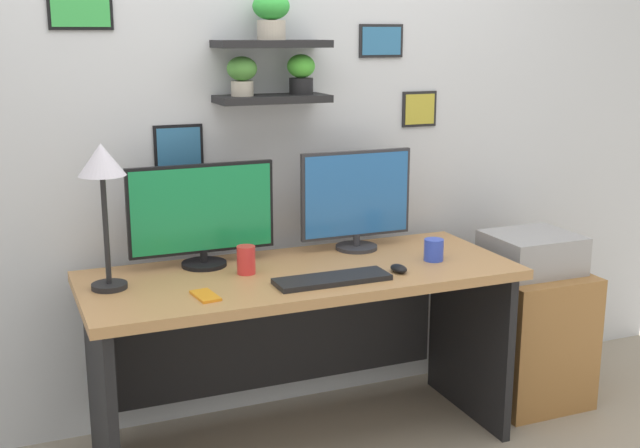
{
  "coord_description": "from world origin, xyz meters",
  "views": [
    {
      "loc": [
        -1.09,
        -2.83,
        1.67
      ],
      "look_at": [
        0.1,
        0.05,
        0.92
      ],
      "focal_mm": 45.18,
      "sensor_mm": 36.0,
      "label": 1
    }
  ],
  "objects": [
    {
      "name": "printer",
      "position": [
        1.12,
        0.03,
        0.7
      ],
      "size": [
        0.38,
        0.34,
        0.17
      ],
      "primitive_type": "cube",
      "color": "#9E9EA3",
      "rests_on": "drawer_cabinet"
    },
    {
      "name": "back_wall_assembly",
      "position": [
        -0.0,
        0.44,
        1.36
      ],
      "size": [
        4.4,
        0.24,
        2.7
      ],
      "color": "silver",
      "rests_on": "ground"
    },
    {
      "name": "drawer_cabinet",
      "position": [
        1.12,
        0.03,
        0.31
      ],
      "size": [
        0.44,
        0.5,
        0.61
      ],
      "primitive_type": "cube",
      "color": "#9E6B38",
      "rests_on": "ground"
    },
    {
      "name": "desk",
      "position": [
        0.0,
        0.06,
        0.54
      ],
      "size": [
        1.7,
        0.68,
        0.75
      ],
      "color": "tan",
      "rests_on": "ground"
    },
    {
      "name": "desk_lamp",
      "position": [
        -0.73,
        0.06,
        1.17
      ],
      "size": [
        0.17,
        0.17,
        0.53
      ],
      "color": "black",
      "rests_on": "desk"
    },
    {
      "name": "computer_mouse",
      "position": [
        0.34,
        -0.17,
        0.77
      ],
      "size": [
        0.06,
        0.09,
        0.03
      ],
      "primitive_type": "ellipsoid",
      "color": "black",
      "rests_on": "desk"
    },
    {
      "name": "ground_plane",
      "position": [
        0.0,
        0.0,
        0.0
      ],
      "size": [
        8.0,
        8.0,
        0.0
      ],
      "primitive_type": "plane",
      "color": "gray"
    },
    {
      "name": "cell_phone",
      "position": [
        -0.43,
        -0.17,
        0.76
      ],
      "size": [
        0.09,
        0.15,
        0.01
      ],
      "primitive_type": "cube",
      "rotation": [
        0.0,
        0.0,
        0.12
      ],
      "color": "orange",
      "rests_on": "desk"
    },
    {
      "name": "coffee_mug",
      "position": [
        0.55,
        -0.07,
        0.8
      ],
      "size": [
        0.08,
        0.08,
        0.09
      ],
      "primitive_type": "cylinder",
      "color": "blue",
      "rests_on": "desk"
    },
    {
      "name": "water_cup",
      "position": [
        -0.21,
        0.05,
        0.81
      ],
      "size": [
        0.07,
        0.07,
        0.11
      ],
      "primitive_type": "cylinder",
      "color": "red",
      "rests_on": "desk"
    },
    {
      "name": "keyboard",
      "position": [
        0.05,
        -0.18,
        0.76
      ],
      "size": [
        0.44,
        0.14,
        0.02
      ],
      "primitive_type": "cube",
      "color": "black",
      "rests_on": "desk"
    },
    {
      "name": "monitor_left",
      "position": [
        -0.34,
        0.22,
        0.96
      ],
      "size": [
        0.59,
        0.18,
        0.41
      ],
      "color": "black",
      "rests_on": "desk"
    },
    {
      "name": "monitor_right",
      "position": [
        0.34,
        0.22,
        0.97
      ],
      "size": [
        0.5,
        0.18,
        0.43
      ],
      "color": "#2D2D33",
      "rests_on": "desk"
    }
  ]
}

